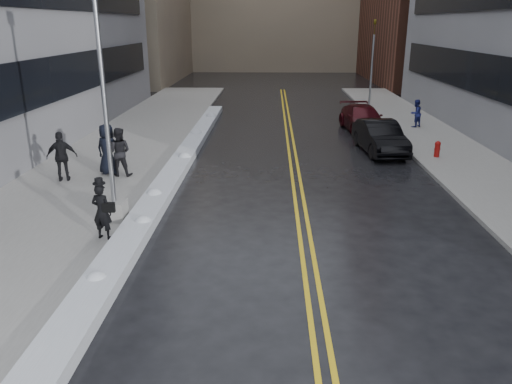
# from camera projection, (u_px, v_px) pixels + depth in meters

# --- Properties ---
(ground) EXTENTS (160.00, 160.00, 0.00)m
(ground) POSITION_uv_depth(u_px,v_px,m) (215.00, 254.00, 13.49)
(ground) COLOR black
(ground) RESTS_ON ground
(sidewalk_west) EXTENTS (5.50, 50.00, 0.15)m
(sidewalk_west) POSITION_uv_depth(u_px,v_px,m) (115.00, 156.00, 23.10)
(sidewalk_west) COLOR gray
(sidewalk_west) RESTS_ON ground
(sidewalk_east) EXTENTS (4.00, 50.00, 0.15)m
(sidewalk_east) POSITION_uv_depth(u_px,v_px,m) (458.00, 159.00, 22.64)
(sidewalk_east) COLOR gray
(sidewalk_east) RESTS_ON ground
(lane_line_left) EXTENTS (0.12, 50.00, 0.01)m
(lane_line_left) POSITION_uv_depth(u_px,v_px,m) (290.00, 159.00, 22.88)
(lane_line_left) COLOR gold
(lane_line_left) RESTS_ON ground
(lane_line_right) EXTENTS (0.12, 50.00, 0.01)m
(lane_line_right) POSITION_uv_depth(u_px,v_px,m) (296.00, 159.00, 22.87)
(lane_line_right) COLOR gold
(lane_line_right) RESTS_ON ground
(snow_ridge) EXTENTS (0.90, 30.00, 0.34)m
(snow_ridge) POSITION_uv_depth(u_px,v_px,m) (178.00, 166.00, 21.08)
(snow_ridge) COLOR silver
(snow_ridge) RESTS_ON ground
(lamppost) EXTENTS (0.65, 0.65, 7.62)m
(lamppost) POSITION_uv_depth(u_px,v_px,m) (109.00, 144.00, 14.67)
(lamppost) COLOR gray
(lamppost) RESTS_ON sidewalk_west
(fire_hydrant) EXTENTS (0.26, 0.26, 0.73)m
(fire_hydrant) POSITION_uv_depth(u_px,v_px,m) (437.00, 148.00, 22.51)
(fire_hydrant) COLOR maroon
(fire_hydrant) RESTS_ON sidewalk_east
(traffic_signal) EXTENTS (0.16, 0.20, 6.00)m
(traffic_signal) POSITION_uv_depth(u_px,v_px,m) (372.00, 61.00, 34.86)
(traffic_signal) COLOR gray
(traffic_signal) RESTS_ON sidewalk_east
(pedestrian_fedora) EXTENTS (0.66, 0.51, 1.61)m
(pedestrian_fedora) POSITION_uv_depth(u_px,v_px,m) (102.00, 211.00, 13.84)
(pedestrian_fedora) COLOR black
(pedestrian_fedora) RESTS_ON sidewalk_west
(pedestrian_b) EXTENTS (0.94, 0.74, 1.93)m
(pedestrian_b) POSITION_uv_depth(u_px,v_px,m) (119.00, 152.00, 19.58)
(pedestrian_b) COLOR black
(pedestrian_b) RESTS_ON sidewalk_west
(pedestrian_c) EXTENTS (1.15, 0.94, 2.04)m
(pedestrian_c) POSITION_uv_depth(u_px,v_px,m) (108.00, 149.00, 19.76)
(pedestrian_c) COLOR black
(pedestrian_c) RESTS_ON sidewalk_west
(pedestrian_d) EXTENTS (1.20, 0.76, 1.91)m
(pedestrian_d) POSITION_uv_depth(u_px,v_px,m) (62.00, 156.00, 18.94)
(pedestrian_d) COLOR black
(pedestrian_d) RESTS_ON sidewalk_west
(pedestrian_east) EXTENTS (0.98, 0.94, 1.59)m
(pedestrian_east) POSITION_uv_depth(u_px,v_px,m) (416.00, 113.00, 28.89)
(pedestrian_east) COLOR navy
(pedestrian_east) RESTS_ON sidewalk_east
(car_black) EXTENTS (2.05, 4.74, 1.52)m
(car_black) POSITION_uv_depth(u_px,v_px,m) (380.00, 137.00, 23.77)
(car_black) COLOR black
(car_black) RESTS_ON ground
(car_maroon) EXTENTS (2.41, 5.07, 1.43)m
(car_maroon) POSITION_uv_depth(u_px,v_px,m) (363.00, 119.00, 28.57)
(car_maroon) COLOR #39090F
(car_maroon) RESTS_ON ground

